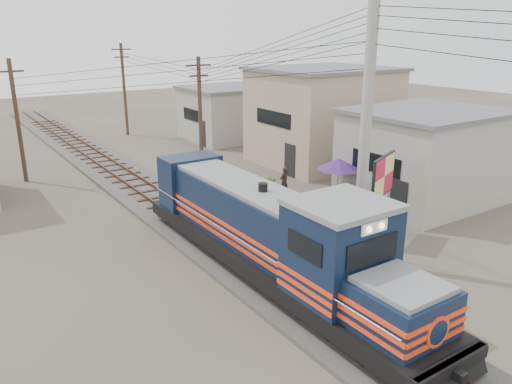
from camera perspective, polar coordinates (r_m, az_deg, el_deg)
ground at (r=17.95m, az=2.19°, el=-10.02°), size 120.00×120.00×0.00m
ballast at (r=26.01m, az=-10.82°, el=-1.08°), size 3.60×70.00×0.16m
track at (r=25.96m, az=-10.84°, el=-0.70°), size 1.15×70.00×0.12m
locomotive at (r=17.42m, az=1.80°, el=-4.96°), size 2.74×14.90×3.69m
utility_pole_main at (r=18.12m, az=12.40°, el=6.67°), size 0.40×0.40×10.00m
wooden_pole_mid at (r=30.54m, az=-6.40°, el=8.90°), size 1.60×0.24×7.00m
wooden_pole_far at (r=43.42m, az=-14.83°, el=11.43°), size 1.60×0.24×7.50m
wooden_pole_left at (r=31.46m, az=-25.62°, el=7.53°), size 1.60×0.24×7.00m
power_lines at (r=23.22m, az=-10.72°, el=15.54°), size 9.65×19.00×3.30m
shophouse_front at (r=26.86m, az=18.65°, el=3.96°), size 7.35×6.30×4.70m
shophouse_mid at (r=33.48m, az=7.63°, el=8.66°), size 8.40×7.35×6.20m
shophouse_back at (r=40.81m, az=-3.43°, el=9.01°), size 6.30×6.30×4.20m
billboard at (r=21.05m, az=14.34°, el=1.55°), size 2.19×1.05×3.62m
market_umbrella at (r=24.99m, az=9.43°, el=3.15°), size 2.57×2.57×2.43m
vendor at (r=26.54m, az=3.23°, el=1.21°), size 0.65×0.50×1.58m
plant_nursery at (r=23.57m, az=4.62°, el=-1.79°), size 3.47×3.20×1.14m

